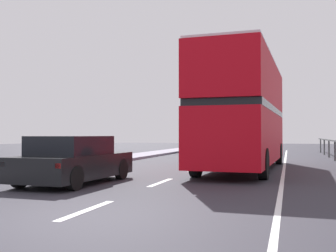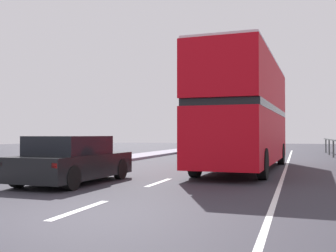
% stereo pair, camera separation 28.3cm
% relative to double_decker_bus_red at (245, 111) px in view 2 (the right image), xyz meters
% --- Properties ---
extents(ground_plane, '(73.74, 120.00, 0.10)m').
position_rel_double_decker_bus_red_xyz_m(ground_plane, '(-1.93, -10.77, -2.41)').
color(ground_plane, '#2C2A33').
extents(lane_paint_markings, '(3.60, 46.00, 0.01)m').
position_rel_double_decker_bus_red_xyz_m(lane_paint_markings, '(0.20, -2.18, -2.35)').
color(lane_paint_markings, silver).
rests_on(lane_paint_markings, ground).
extents(double_decker_bus_red, '(2.85, 10.13, 4.41)m').
position_rel_double_decker_bus_red_xyz_m(double_decker_bus_red, '(0.00, 0.00, 0.00)').
color(double_decker_bus_red, red).
rests_on(double_decker_bus_red, ground).
extents(hatchback_car_near, '(2.00, 4.26, 1.38)m').
position_rel_double_decker_bus_red_xyz_m(hatchback_car_near, '(-4.29, -6.10, -1.69)').
color(hatchback_car_near, black).
rests_on(hatchback_car_near, ground).
extents(sedan_car_ahead, '(1.87, 4.62, 1.38)m').
position_rel_double_decker_bus_red_xyz_m(sedan_car_ahead, '(-4.55, 13.48, -1.70)').
color(sedan_car_ahead, black).
rests_on(sedan_car_ahead, ground).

